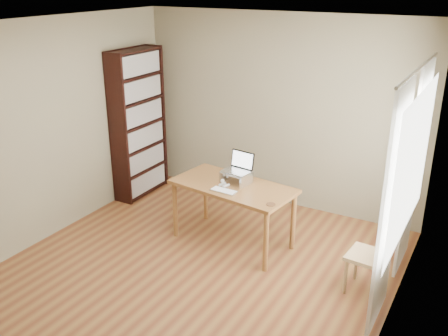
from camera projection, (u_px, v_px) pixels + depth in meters
room at (188, 164)px, 4.87m from camera, size 4.04×4.54×2.64m
bookshelf at (139, 124)px, 7.06m from camera, size 0.30×0.90×2.10m
curtains at (403, 186)px, 4.68m from camera, size 0.03×1.90×2.25m
desk at (233, 192)px, 5.81m from camera, size 1.50×0.89×0.75m
laptop_stand at (236, 176)px, 5.81m from camera, size 0.32×0.25×0.13m
laptop at (239, 166)px, 5.82m from camera, size 0.33×0.29×0.22m
keyboard at (224, 191)px, 5.60m from camera, size 0.31×0.15×0.02m
coaster at (271, 204)px, 5.28m from camera, size 0.10×0.10×0.01m
cat at (236, 176)px, 5.85m from camera, size 0.25×0.49×0.16m
chair at (375, 253)px, 4.92m from camera, size 0.41×0.41×0.86m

